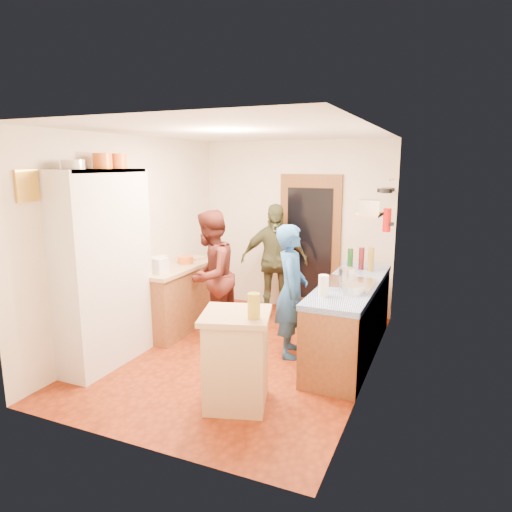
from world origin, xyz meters
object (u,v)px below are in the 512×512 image
Objects in this scene: right_counter_base at (350,321)px; person_left at (214,275)px; island_base at (236,362)px; person_back at (275,261)px; hutch_body at (104,269)px; person_hob at (294,292)px.

person_left is at bearing -174.91° from right_counter_base.
island_base is 2.68m from person_back.
right_counter_base is at bearing 64.91° from island_base.
person_left is 1.22m from person_back.
right_counter_base is at bearing 27.47° from hutch_body.
island_base is (1.76, -0.28, -0.67)m from hutch_body.
person_left reaches higher than person_hob.
right_counter_base is 1.74m from island_base.
right_counter_base is at bearing -56.58° from person_back.
person_hob is at bearing 28.32° from hutch_body.
person_hob is at bearing 84.45° from island_base.
person_back reaches higher than island_base.
hutch_body is at bearing 103.23° from person_hob.
island_base is 1.79m from person_left.
person_hob is at bearing 79.71° from person_left.
hutch_body is 2.59m from person_back.
person_back is at bearing 103.13° from island_base.
right_counter_base is at bearing -80.30° from person_hob.
person_back is (-0.60, 2.58, 0.41)m from island_base.
hutch_body is at bearing -37.44° from person_left.
person_back is at bearing 157.28° from person_left.
person_left is 1.00× the size of person_back.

